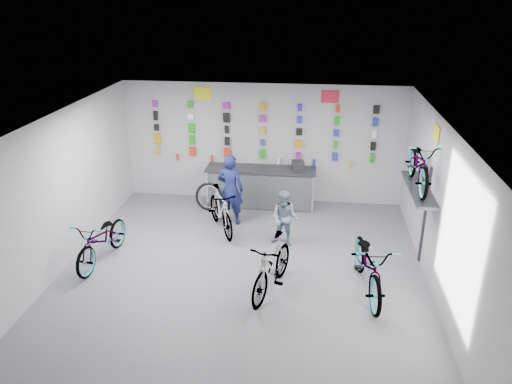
# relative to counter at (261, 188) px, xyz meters

# --- Properties ---
(floor) EXTENTS (8.00, 8.00, 0.00)m
(floor) POSITION_rel_counter_xyz_m (0.00, -3.54, -0.49)
(floor) COLOR #57575D
(floor) RESTS_ON ground
(ceiling) EXTENTS (8.00, 8.00, 0.00)m
(ceiling) POSITION_rel_counter_xyz_m (0.00, -3.54, 2.51)
(ceiling) COLOR white
(ceiling) RESTS_ON wall_back
(wall_back) EXTENTS (7.00, 0.00, 7.00)m
(wall_back) POSITION_rel_counter_xyz_m (0.00, 0.46, 1.01)
(wall_back) COLOR #A9A9AB
(wall_back) RESTS_ON floor
(wall_front) EXTENTS (7.00, 0.00, 7.00)m
(wall_front) POSITION_rel_counter_xyz_m (0.00, -7.54, 1.01)
(wall_front) COLOR #A9A9AB
(wall_front) RESTS_ON floor
(wall_left) EXTENTS (0.00, 8.00, 8.00)m
(wall_left) POSITION_rel_counter_xyz_m (-3.50, -3.54, 1.01)
(wall_left) COLOR #A9A9AB
(wall_left) RESTS_ON floor
(wall_right) EXTENTS (0.00, 8.00, 8.00)m
(wall_right) POSITION_rel_counter_xyz_m (3.50, -3.54, 1.01)
(wall_right) COLOR #A9A9AB
(wall_right) RESTS_ON floor
(counter) EXTENTS (2.70, 0.66, 1.00)m
(counter) POSITION_rel_counter_xyz_m (0.00, 0.00, 0.00)
(counter) COLOR black
(counter) RESTS_ON floor
(merch_wall) EXTENTS (5.55, 0.08, 1.56)m
(merch_wall) POSITION_rel_counter_xyz_m (-0.08, 0.39, 1.29)
(merch_wall) COLOR gold
(merch_wall) RESTS_ON wall_back
(wall_bracket) EXTENTS (0.39, 1.90, 2.00)m
(wall_bracket) POSITION_rel_counter_xyz_m (3.33, -2.34, 0.98)
(wall_bracket) COLOR #333338
(wall_bracket) RESTS_ON wall_right
(sign_left) EXTENTS (0.42, 0.02, 0.30)m
(sign_left) POSITION_rel_counter_xyz_m (-1.50, 0.44, 2.23)
(sign_left) COLOR yellow
(sign_left) RESTS_ON wall_back
(sign_right) EXTENTS (0.42, 0.02, 0.30)m
(sign_right) POSITION_rel_counter_xyz_m (1.60, 0.44, 2.23)
(sign_right) COLOR red
(sign_right) RESTS_ON wall_back
(sign_side) EXTENTS (0.02, 0.40, 0.30)m
(sign_side) POSITION_rel_counter_xyz_m (3.48, -2.34, 2.16)
(sign_side) COLOR yellow
(sign_side) RESTS_ON wall_right
(bike_left) EXTENTS (0.86, 1.91, 0.97)m
(bike_left) POSITION_rel_counter_xyz_m (-2.82, -3.13, -0.00)
(bike_left) COLOR gray
(bike_left) RESTS_ON floor
(bike_center) EXTENTS (0.99, 1.84, 1.06)m
(bike_center) POSITION_rel_counter_xyz_m (0.62, -3.81, 0.04)
(bike_center) COLOR gray
(bike_center) RESTS_ON floor
(bike_right) EXTENTS (0.97, 2.17, 1.10)m
(bike_right) POSITION_rel_counter_xyz_m (2.33, -3.58, 0.07)
(bike_right) COLOR gray
(bike_right) RESTS_ON floor
(bike_service) EXTENTS (1.20, 1.73, 1.02)m
(bike_service) POSITION_rel_counter_xyz_m (-0.74, -1.50, 0.02)
(bike_service) COLOR gray
(bike_service) RESTS_ON floor
(bike_wall) EXTENTS (0.63, 1.80, 0.95)m
(bike_wall) POSITION_rel_counter_xyz_m (3.25, -2.34, 1.57)
(bike_wall) COLOR gray
(bike_wall) RESTS_ON wall_bracket
(clerk) EXTENTS (0.66, 0.49, 1.68)m
(clerk) POSITION_rel_counter_xyz_m (-0.58, -1.06, 0.35)
(clerk) COLOR #141948
(clerk) RESTS_ON floor
(customer) EXTENTS (0.69, 0.59, 1.23)m
(customer) POSITION_rel_counter_xyz_m (0.73, -1.99, 0.13)
(customer) COLOR slate
(customer) RESTS_ON floor
(spare_wheel) EXTENTS (0.72, 0.31, 0.69)m
(spare_wheel) POSITION_rel_counter_xyz_m (-1.25, -0.37, -0.15)
(spare_wheel) COLOR black
(spare_wheel) RESTS_ON floor
(register) EXTENTS (0.33, 0.34, 0.22)m
(register) POSITION_rel_counter_xyz_m (0.91, 0.01, 0.62)
(register) COLOR black
(register) RESTS_ON counter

